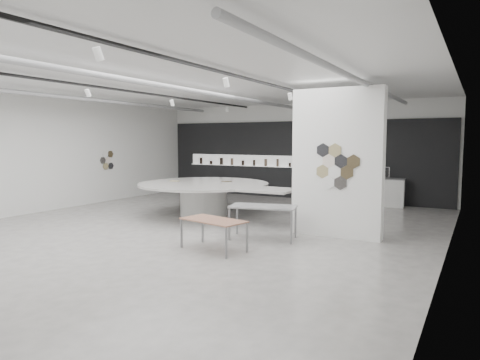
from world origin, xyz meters
The scene contains 7 objects.
room centered at (-0.09, 0.00, 2.07)m, with size 12.02×14.02×3.82m.
back_wall_display centered at (-0.08, 6.93, 1.54)m, with size 11.80×0.27×3.10m.
partition_column centered at (3.50, 1.00, 1.80)m, with size 2.20×0.38×3.60m.
display_island centered at (-0.90, 1.81, 0.67)m, with size 5.27×4.17×1.04m.
sample_table_wood centered at (1.61, -1.59, 0.62)m, with size 1.54×0.99×0.67m.
sample_table_stone centered at (2.07, -0.14, 0.73)m, with size 1.70×1.14×0.80m.
kitchen_counter centered at (3.38, 6.54, 0.50)m, with size 1.83×0.87×1.39m.
Camera 1 is at (6.55, -9.17, 2.38)m, focal length 32.00 mm.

